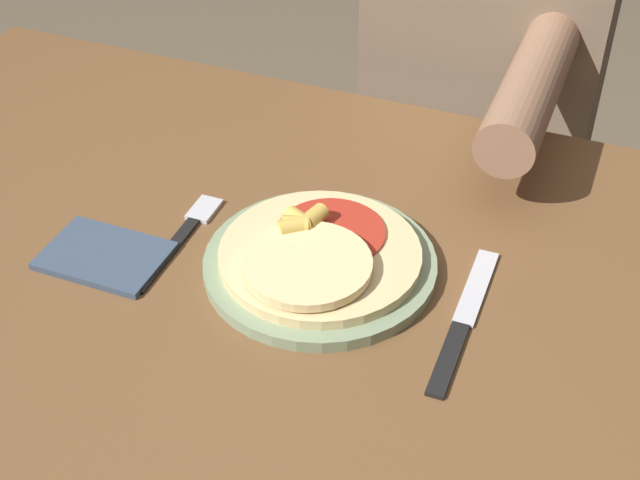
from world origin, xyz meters
The scene contains 7 objects.
dining_table centered at (0.00, 0.00, 0.65)m, with size 1.27×0.83×0.76m.
plate centered at (0.03, 0.05, 0.76)m, with size 0.25×0.25×0.01m.
pizza centered at (0.03, 0.04, 0.78)m, with size 0.22×0.22×0.04m.
fork centered at (-0.13, 0.04, 0.76)m, with size 0.03×0.18×0.00m.
knife centered at (0.20, 0.03, 0.76)m, with size 0.02×0.22×0.00m.
napkin centered at (-0.19, -0.02, 0.76)m, with size 0.13×0.09×0.01m.
person_diner centered at (0.08, 0.61, 0.69)m, with size 0.34×0.52×1.18m.
Camera 1 is at (0.30, -0.62, 1.38)m, focal length 50.00 mm.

